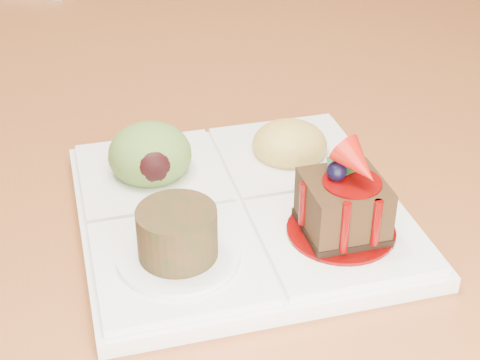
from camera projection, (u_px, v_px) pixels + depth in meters
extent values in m
plane|color=#502D16|center=(126.00, 324.00, 1.53)|extent=(6.00, 6.00, 0.00)
cylinder|color=#9F5629|center=(234.00, 8.00, 2.11)|extent=(0.06, 0.06, 0.71)
cube|color=black|center=(453.00, 118.00, 1.29)|extent=(0.47, 0.47, 0.04)
cylinder|color=black|center=(393.00, 317.00, 1.22)|extent=(0.04, 0.04, 0.45)
cylinder|color=black|center=(464.00, 167.00, 1.62)|extent=(0.04, 0.04, 0.45)
cylinder|color=black|center=(306.00, 197.00, 1.52)|extent=(0.04, 0.04, 0.45)
cube|color=white|center=(240.00, 212.00, 0.55)|extent=(0.24, 0.24, 0.01)
cube|color=white|center=(340.00, 235.00, 0.51)|extent=(0.11, 0.11, 0.01)
cube|color=white|center=(179.00, 262.00, 0.49)|extent=(0.11, 0.11, 0.01)
cube|color=white|center=(151.00, 174.00, 0.58)|extent=(0.11, 0.11, 0.01)
cube|color=white|center=(289.00, 155.00, 0.61)|extent=(0.11, 0.11, 0.01)
cylinder|color=#5B0303|center=(341.00, 231.00, 0.51)|extent=(0.08, 0.08, 0.00)
cube|color=black|center=(341.00, 228.00, 0.51)|extent=(0.06, 0.06, 0.01)
cube|color=#331F0E|center=(343.00, 203.00, 0.50)|extent=(0.05, 0.05, 0.03)
cylinder|color=#5B0303|center=(345.00, 181.00, 0.49)|extent=(0.04, 0.04, 0.00)
sphere|color=black|center=(336.00, 171.00, 0.49)|extent=(0.01, 0.01, 0.01)
cone|color=#AD140B|center=(358.00, 164.00, 0.48)|extent=(0.04, 0.04, 0.03)
cube|color=#10421A|center=(344.00, 166.00, 0.50)|extent=(0.01, 0.02, 0.01)
cube|color=#10421A|center=(334.00, 166.00, 0.50)|extent=(0.01, 0.02, 0.01)
cylinder|color=#5B0303|center=(345.00, 228.00, 0.47)|extent=(0.01, 0.01, 0.04)
cylinder|color=#5B0303|center=(376.00, 223.00, 0.48)|extent=(0.01, 0.01, 0.03)
cylinder|color=#5B0303|center=(303.00, 204.00, 0.50)|extent=(0.01, 0.01, 0.03)
cylinder|color=white|center=(178.00, 256.00, 0.49)|extent=(0.08, 0.08, 0.00)
cylinder|color=#482314|center=(177.00, 233.00, 0.48)|extent=(0.05, 0.05, 0.03)
cylinder|color=#4B2510|center=(176.00, 219.00, 0.47)|extent=(0.04, 0.04, 0.00)
ellipsoid|color=olive|center=(150.00, 155.00, 0.57)|extent=(0.07, 0.07, 0.05)
ellipsoid|color=black|center=(154.00, 167.00, 0.55)|extent=(0.03, 0.02, 0.03)
ellipsoid|color=gold|center=(290.00, 145.00, 0.60)|extent=(0.06, 0.06, 0.04)
cube|color=#D5620F|center=(300.00, 139.00, 0.60)|extent=(0.01, 0.02, 0.01)
cube|color=#446916|center=(280.00, 132.00, 0.61)|extent=(0.02, 0.02, 0.01)
cube|color=#D5620F|center=(276.00, 144.00, 0.59)|extent=(0.02, 0.02, 0.02)
cube|color=#446916|center=(299.00, 148.00, 0.59)|extent=(0.02, 0.02, 0.01)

